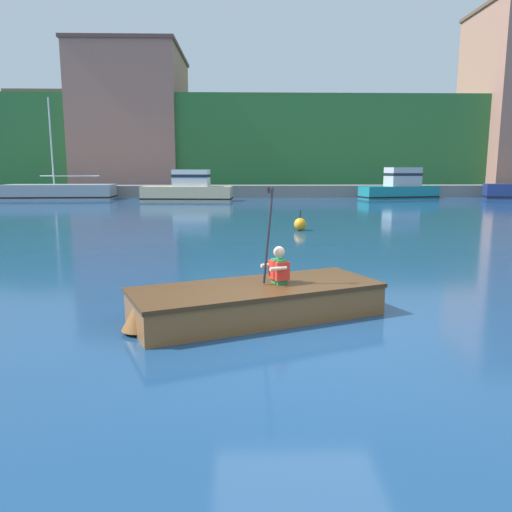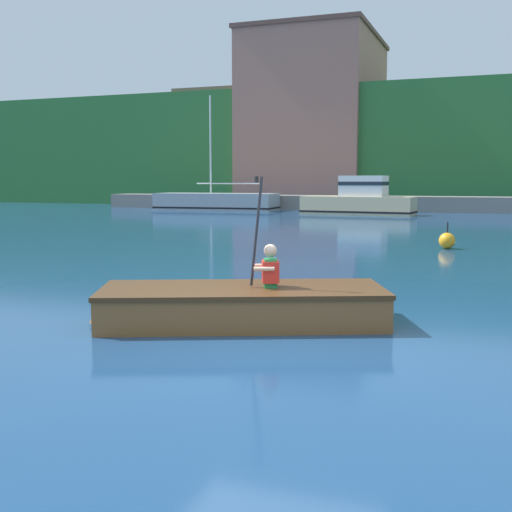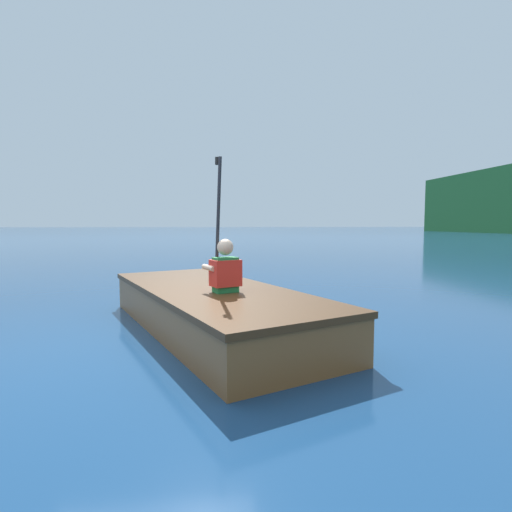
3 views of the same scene
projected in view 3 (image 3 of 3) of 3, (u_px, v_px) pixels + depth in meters
name	position (u px, v px, depth m)	size (l,w,h in m)	color
ground_plane	(138.00, 347.00, 3.85)	(300.00, 300.00, 0.00)	navy
rowboat_foreground	(210.00, 305.00, 4.55)	(3.88, 2.68, 0.48)	brown
person_paddler	(225.00, 267.00, 4.17)	(0.42, 0.43, 1.42)	#267F3F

